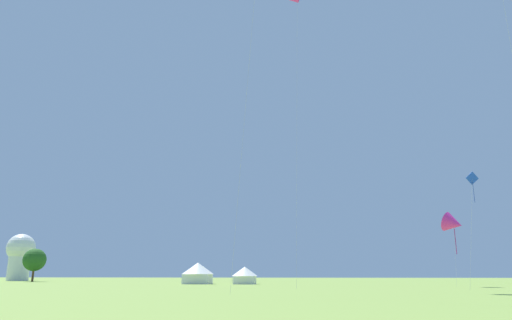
{
  "coord_description": "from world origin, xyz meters",
  "views": [
    {
      "loc": [
        4.46,
        -2.78,
        1.56
      ],
      "look_at": [
        0.0,
        32.0,
        10.16
      ],
      "focal_mm": 32.63,
      "sensor_mm": 36.0,
      "label": 1
    }
  ],
  "objects_px": {
    "festival_tent_left": "(198,272)",
    "tree_distant_left": "(35,260)",
    "observatory_dome": "(20,254)",
    "kite_magenta_delta": "(454,224)",
    "festival_tent_center": "(245,274)",
    "kite_blue_diamond": "(472,182)"
  },
  "relations": [
    {
      "from": "kite_magenta_delta",
      "to": "kite_blue_diamond",
      "type": "distance_m",
      "value": 11.3
    },
    {
      "from": "festival_tent_left",
      "to": "observatory_dome",
      "type": "xyz_separation_m",
      "value": [
        -50.69,
        29.69,
        4.19
      ]
    },
    {
      "from": "festival_tent_center",
      "to": "observatory_dome",
      "type": "distance_m",
      "value": 65.54
    },
    {
      "from": "kite_magenta_delta",
      "to": "festival_tent_left",
      "type": "relative_size",
      "value": 1.84
    },
    {
      "from": "kite_blue_diamond",
      "to": "kite_magenta_delta",
      "type": "bearing_deg",
      "value": 86.27
    },
    {
      "from": "kite_blue_diamond",
      "to": "observatory_dome",
      "type": "height_order",
      "value": "kite_blue_diamond"
    },
    {
      "from": "festival_tent_left",
      "to": "tree_distant_left",
      "type": "distance_m",
      "value": 43.7
    },
    {
      "from": "tree_distant_left",
      "to": "festival_tent_left",
      "type": "bearing_deg",
      "value": -24.7
    },
    {
      "from": "kite_blue_diamond",
      "to": "tree_distant_left",
      "type": "bearing_deg",
      "value": 151.5
    },
    {
      "from": "observatory_dome",
      "to": "kite_magenta_delta",
      "type": "bearing_deg",
      "value": -25.52
    },
    {
      "from": "kite_blue_diamond",
      "to": "observatory_dome",
      "type": "xyz_separation_m",
      "value": [
        -86.35,
        52.34,
        -5.1
      ]
    },
    {
      "from": "kite_blue_diamond",
      "to": "festival_tent_left",
      "type": "bearing_deg",
      "value": 147.58
    },
    {
      "from": "tree_distant_left",
      "to": "observatory_dome",
      "type": "bearing_deg",
      "value": 133.99
    },
    {
      "from": "festival_tent_left",
      "to": "festival_tent_center",
      "type": "height_order",
      "value": "festival_tent_left"
    },
    {
      "from": "festival_tent_left",
      "to": "festival_tent_center",
      "type": "xyz_separation_m",
      "value": [
        7.56,
        0.0,
        -0.36
      ]
    },
    {
      "from": "observatory_dome",
      "to": "festival_tent_center",
      "type": "bearing_deg",
      "value": -27.01
    },
    {
      "from": "observatory_dome",
      "to": "tree_distant_left",
      "type": "distance_m",
      "value": 16.01
    },
    {
      "from": "festival_tent_left",
      "to": "kite_blue_diamond",
      "type": "bearing_deg",
      "value": -32.42
    },
    {
      "from": "kite_magenta_delta",
      "to": "festival_tent_center",
      "type": "bearing_deg",
      "value": 157.61
    },
    {
      "from": "kite_blue_diamond",
      "to": "tree_distant_left",
      "type": "relative_size",
      "value": 1.83
    },
    {
      "from": "festival_tent_left",
      "to": "tree_distant_left",
      "type": "height_order",
      "value": "tree_distant_left"
    },
    {
      "from": "kite_magenta_delta",
      "to": "festival_tent_center",
      "type": "xyz_separation_m",
      "value": [
        -28.8,
        11.87,
        -6.34
      ]
    }
  ]
}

